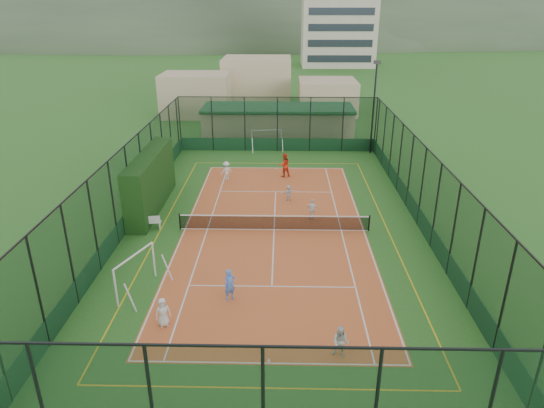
{
  "coord_description": "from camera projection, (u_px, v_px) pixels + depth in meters",
  "views": [
    {
      "loc": [
        0.45,
        -26.81,
        13.03
      ],
      "look_at": [
        -0.16,
        1.25,
        1.2
      ],
      "focal_mm": 32.0,
      "sensor_mm": 36.0,
      "label": 1
    }
  ],
  "objects": [
    {
      "name": "floodlight_ne",
      "position": [
        373.0,
        108.0,
        43.29
      ],
      "size": [
        0.6,
        0.26,
        8.25
      ],
      "primitive_type": null,
      "color": "black",
      "rests_on": "ground"
    },
    {
      "name": "hedge_left",
      "position": [
        151.0,
        181.0,
        32.31
      ],
      "size": [
        1.29,
        8.58,
        3.76
      ],
      "primitive_type": "cube",
      "color": "black",
      "rests_on": "ground"
    },
    {
      "name": "ground",
      "position": [
        274.0,
        230.0,
        29.77
      ],
      "size": [
        300.0,
        300.0,
        0.0
      ],
      "primitive_type": "plane",
      "color": "#316221",
      "rests_on": "ground"
    },
    {
      "name": "child_far_back",
      "position": [
        289.0,
        193.0,
        33.94
      ],
      "size": [
        1.08,
        0.79,
        1.13
      ],
      "primitive_type": "imported",
      "rotation": [
        0.0,
        0.0,
        3.63
      ],
      "color": "white",
      "rests_on": "court_slab"
    },
    {
      "name": "futsal_goal_near",
      "position": [
        136.0,
        273.0,
        23.17
      ],
      "size": [
        3.11,
        1.91,
        1.93
      ],
      "primitive_type": null,
      "rotation": [
        0.0,
        0.0,
        1.19
      ],
      "color": "white",
      "rests_on": "ground"
    },
    {
      "name": "child_near_mid",
      "position": [
        230.0,
        285.0,
        22.57
      ],
      "size": [
        0.68,
        0.63,
        1.56
      ],
      "primitive_type": "imported",
      "rotation": [
        0.0,
        0.0,
        0.61
      ],
      "color": "#5384EC",
      "rests_on": "court_slab"
    },
    {
      "name": "perimeter_fence",
      "position": [
        274.0,
        192.0,
        28.8
      ],
      "size": [
        18.12,
        34.12,
        5.0
      ],
      "primitive_type": null,
      "color": "black",
      "rests_on": "ground"
    },
    {
      "name": "child_far_left",
      "position": [
        226.0,
        171.0,
        37.67
      ],
      "size": [
        1.13,
        0.99,
        1.52
      ],
      "primitive_type": "imported",
      "rotation": [
        0.0,
        0.0,
        3.68
      ],
      "color": "silver",
      "rests_on": "court_slab"
    },
    {
      "name": "court_slab",
      "position": [
        274.0,
        230.0,
        29.77
      ],
      "size": [
        11.17,
        23.97,
        0.01
      ],
      "primitive_type": "cube",
      "color": "#CD622D",
      "rests_on": "ground"
    },
    {
      "name": "futsal_goal_far",
      "position": [
        266.0,
        140.0,
        45.41
      ],
      "size": [
        2.99,
        1.3,
        1.87
      ],
      "primitive_type": null,
      "rotation": [
        0.0,
        0.0,
        0.16
      ],
      "color": "white",
      "rests_on": "ground"
    },
    {
      "name": "child_far_right",
      "position": [
        312.0,
        210.0,
        30.89
      ],
      "size": [
        0.87,
        0.55,
        1.38
      ],
      "primitive_type": "imported",
      "rotation": [
        0.0,
        0.0,
        2.85
      ],
      "color": "white",
      "rests_on": "court_slab"
    },
    {
      "name": "distant_hills",
      "position": [
        282.0,
        41.0,
        167.96
      ],
      "size": [
        200.0,
        60.0,
        24.0
      ],
      "primitive_type": null,
      "color": "#384C33",
      "rests_on": "ground"
    },
    {
      "name": "white_bench",
      "position": [
        147.0,
        222.0,
        29.74
      ],
      "size": [
        1.72,
        0.7,
        0.94
      ],
      "primitive_type": null,
      "rotation": [
        0.0,
        0.0,
        0.15
      ],
      "color": "white",
      "rests_on": "ground"
    },
    {
      "name": "child_near_right",
      "position": [
        341.0,
        342.0,
        18.93
      ],
      "size": [
        0.8,
        0.72,
        1.36
      ],
      "primitive_type": "imported",
      "rotation": [
        0.0,
        0.0,
        -0.37
      ],
      "color": "silver",
      "rests_on": "court_slab"
    },
    {
      "name": "tennis_net",
      "position": [
        274.0,
        222.0,
        29.56
      ],
      "size": [
        11.67,
        0.12,
        1.06
      ],
      "primitive_type": null,
      "color": "black",
      "rests_on": "ground"
    },
    {
      "name": "child_near_left",
      "position": [
        163.0,
        312.0,
        20.76
      ],
      "size": [
        0.78,
        0.67,
        1.34
      ],
      "primitive_type": "imported",
      "rotation": [
        0.0,
        0.0,
        0.44
      ],
      "color": "white",
      "rests_on": "court_slab"
    },
    {
      "name": "clubhouse",
      "position": [
        278.0,
        122.0,
        49.42
      ],
      "size": [
        15.2,
        7.2,
        3.15
      ],
      "primitive_type": null,
      "color": "tan",
      "rests_on": "ground"
    },
    {
      "name": "coach",
      "position": [
        284.0,
        165.0,
        38.4
      ],
      "size": [
        1.12,
        0.99,
        1.92
      ],
      "primitive_type": "imported",
      "rotation": [
        0.0,
        0.0,
        3.48
      ],
      "color": "red",
      "rests_on": "court_slab"
    },
    {
      "name": "tennis_balls",
      "position": [
        256.0,
        219.0,
        31.09
      ],
      "size": [
        3.76,
        1.36,
        0.07
      ],
      "color": "#CCE033",
      "rests_on": "court_slab"
    }
  ]
}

